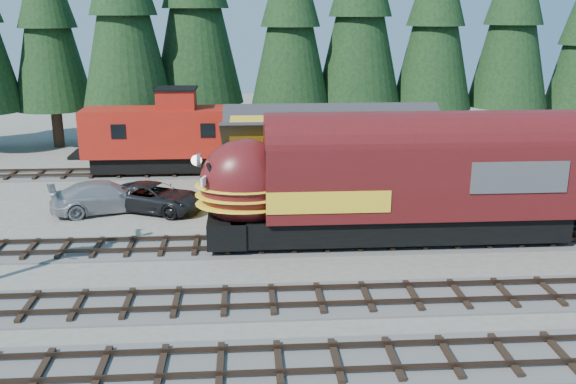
{
  "coord_description": "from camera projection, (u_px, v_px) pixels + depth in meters",
  "views": [
    {
      "loc": [
        -5.08,
        -24.11,
        10.68
      ],
      "look_at": [
        -3.21,
        4.0,
        2.61
      ],
      "focal_mm": 40.0,
      "sensor_mm": 36.0,
      "label": 1
    }
  ],
  "objects": [
    {
      "name": "conifer_backdrop",
      "position": [
        341.0,
        14.0,
        47.18
      ],
      "size": [
        80.51,
        22.69,
        17.08
      ],
      "color": "black",
      "rests_on": "ground"
    },
    {
      "name": "track_siding",
      "position": [
        561.0,
        238.0,
        30.85
      ],
      "size": [
        68.0,
        3.2,
        0.33
      ],
      "color": "#4C4947",
      "rests_on": "ground"
    },
    {
      "name": "ground",
      "position": [
        372.0,
        278.0,
        26.4
      ],
      "size": [
        120.0,
        120.0,
        0.0
      ],
      "primitive_type": "plane",
      "color": "#6B665B",
      "rests_on": "ground"
    },
    {
      "name": "track_spur",
      "position": [
        173.0,
        173.0,
        43.01
      ],
      "size": [
        32.0,
        3.2,
        0.33
      ],
      "color": "#4C4947",
      "rests_on": "ground"
    },
    {
      "name": "locomotive",
      "position": [
        379.0,
        187.0,
        29.54
      ],
      "size": [
        17.5,
        3.48,
        4.76
      ],
      "color": "black",
      "rests_on": "ground"
    },
    {
      "name": "caboose",
      "position": [
        163.0,
        135.0,
        42.26
      ],
      "size": [
        10.23,
        2.97,
        5.32
      ],
      "color": "black",
      "rests_on": "ground"
    },
    {
      "name": "depot",
      "position": [
        338.0,
        153.0,
        35.65
      ],
      "size": [
        12.8,
        7.0,
        5.3
      ],
      "color": "yellow",
      "rests_on": "ground"
    },
    {
      "name": "pickup_truck_a",
      "position": [
        155.0,
        197.0,
        34.96
      ],
      "size": [
        6.13,
        4.6,
        1.55
      ],
      "primitive_type": "imported",
      "rotation": [
        0.0,
        0.0,
        1.15
      ],
      "color": "black",
      "rests_on": "ground"
    },
    {
      "name": "pickup_truck_b",
      "position": [
        106.0,
        197.0,
        34.84
      ],
      "size": [
        6.26,
        4.11,
        1.68
      ],
      "primitive_type": "imported",
      "rotation": [
        0.0,
        0.0,
        1.9
      ],
      "color": "#979A9E",
      "rests_on": "ground"
    }
  ]
}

